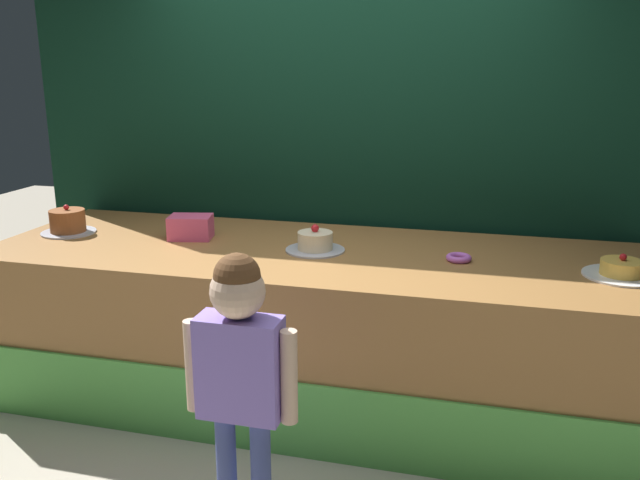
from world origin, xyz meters
The scene contains 9 objects.
ground_plane centered at (0.00, 0.00, 0.00)m, with size 12.00×12.00×0.00m, color #BCB29E.
stage_platform centered at (0.00, 0.60, 0.44)m, with size 3.60×1.23×0.87m.
curtain_backdrop centered at (0.00, 1.31, 1.38)m, with size 4.21×0.08×2.76m, color black.
child_figure centered at (0.01, -0.57, 0.77)m, with size 0.46×0.21×1.19m.
pink_box centered at (-0.77, 0.67, 0.94)m, with size 0.24×0.17×0.13m, color #E85586.
donut centered at (0.77, 0.60, 0.89)m, with size 0.13×0.13×0.03m, color #CC66D8.
cake_left centered at (-1.53, 0.60, 0.94)m, with size 0.32×0.32×0.17m.
cake_center centered at (0.00, 0.59, 0.92)m, with size 0.32×0.32×0.15m.
cake_right centered at (1.53, 0.53, 0.91)m, with size 0.36×0.36×0.11m.
Camera 1 is at (0.90, -2.74, 1.87)m, focal length 37.14 mm.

